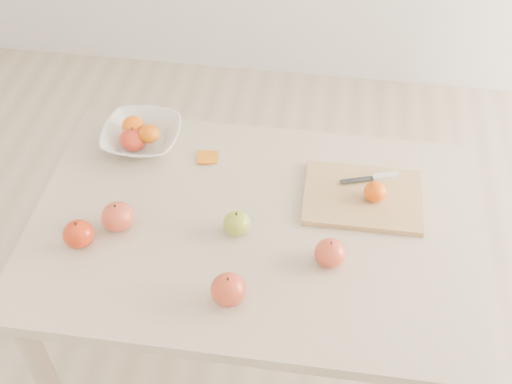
# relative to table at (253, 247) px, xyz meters

# --- Properties ---
(ground) EXTENTS (3.50, 3.50, 0.00)m
(ground) POSITION_rel_table_xyz_m (0.00, 0.00, -0.65)
(ground) COLOR #C6B293
(ground) RESTS_ON ground
(table) EXTENTS (1.20, 0.80, 0.75)m
(table) POSITION_rel_table_xyz_m (0.00, 0.00, 0.00)
(table) COLOR beige
(table) RESTS_ON ground
(cutting_board) EXTENTS (0.32, 0.24, 0.02)m
(cutting_board) POSITION_rel_table_xyz_m (0.29, 0.13, 0.11)
(cutting_board) COLOR tan
(cutting_board) RESTS_ON table
(board_tangerine) EXTENTS (0.06, 0.06, 0.05)m
(board_tangerine) POSITION_rel_table_xyz_m (0.32, 0.12, 0.14)
(board_tangerine) COLOR #E64708
(board_tangerine) RESTS_ON cutting_board
(fruit_bowl) EXTENTS (0.23, 0.23, 0.06)m
(fruit_bowl) POSITION_rel_table_xyz_m (-0.38, 0.27, 0.13)
(fruit_bowl) COLOR white
(fruit_bowl) RESTS_ON table
(bowl_tangerine_near) EXTENTS (0.07, 0.07, 0.06)m
(bowl_tangerine_near) POSITION_rel_table_xyz_m (-0.40, 0.28, 0.16)
(bowl_tangerine_near) COLOR #D45807
(bowl_tangerine_near) RESTS_ON fruit_bowl
(bowl_tangerine_far) EXTENTS (0.06, 0.06, 0.05)m
(bowl_tangerine_far) POSITION_rel_table_xyz_m (-0.35, 0.26, 0.16)
(bowl_tangerine_far) COLOR #DB6007
(bowl_tangerine_far) RESTS_ON fruit_bowl
(orange_peel_a) EXTENTS (0.06, 0.05, 0.01)m
(orange_peel_a) POSITION_rel_table_xyz_m (-0.17, 0.23, 0.10)
(orange_peel_a) COLOR orange
(orange_peel_a) RESTS_ON table
(orange_peel_b) EXTENTS (0.05, 0.04, 0.01)m
(orange_peel_b) POSITION_rel_table_xyz_m (-0.18, 0.22, 0.10)
(orange_peel_b) COLOR orange
(orange_peel_b) RESTS_ON table
(paring_knife) EXTENTS (0.17, 0.07, 0.01)m
(paring_knife) POSITION_rel_table_xyz_m (0.33, 0.20, 0.12)
(paring_knife) COLOR white
(paring_knife) RESTS_ON cutting_board
(apple_green) EXTENTS (0.07, 0.07, 0.07)m
(apple_green) POSITION_rel_table_xyz_m (-0.04, -0.03, 0.13)
(apple_green) COLOR olive
(apple_green) RESTS_ON table
(apple_red_a) EXTENTS (0.08, 0.08, 0.07)m
(apple_red_a) POSITION_rel_table_xyz_m (-0.40, 0.25, 0.13)
(apple_red_a) COLOR #A80D13
(apple_red_a) RESTS_ON table
(apple_red_e) EXTENTS (0.08, 0.08, 0.07)m
(apple_red_e) POSITION_rel_table_xyz_m (0.21, -0.10, 0.14)
(apple_red_e) COLOR maroon
(apple_red_e) RESTS_ON table
(apple_red_d) EXTENTS (0.09, 0.09, 0.08)m
(apple_red_d) POSITION_rel_table_xyz_m (-0.35, -0.06, 0.14)
(apple_red_d) COLOR maroon
(apple_red_d) RESTS_ON table
(apple_red_c) EXTENTS (0.09, 0.09, 0.08)m
(apple_red_c) POSITION_rel_table_xyz_m (-0.02, -0.25, 0.14)
(apple_red_c) COLOR #A50613
(apple_red_c) RESTS_ON table
(apple_red_b) EXTENTS (0.08, 0.08, 0.07)m
(apple_red_b) POSITION_rel_table_xyz_m (-0.44, -0.13, 0.13)
(apple_red_b) COLOR #8B0609
(apple_red_b) RESTS_ON table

